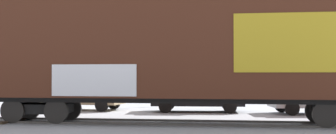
# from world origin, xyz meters

# --- Properties ---
(ground_plane) EXTENTS (260.00, 260.00, 0.00)m
(ground_plane) POSITION_xyz_m (0.00, 0.00, 0.00)
(ground_plane) COLOR #B2B5BC
(track) EXTENTS (60.02, 4.01, 0.08)m
(track) POSITION_xyz_m (-2.00, -0.06, 0.04)
(track) COLOR #4C4742
(track) RESTS_ON ground_plane
(freight_car) EXTENTS (17.36, 3.54, 4.77)m
(freight_car) POSITION_xyz_m (-0.35, -0.00, 2.68)
(freight_car) COLOR #472316
(freight_car) RESTS_ON ground_plane
(flagpole) EXTENTS (0.89, 1.40, 8.26)m
(flagpole) POSITION_xyz_m (-1.32, 10.85, 5.33)
(flagpole) COLOR silver
(flagpole) RESTS_ON ground_plane
(hillside) EXTENTS (121.17, 29.59, 14.11)m
(hillside) POSITION_xyz_m (-0.09, 56.56, 4.72)
(hillside) COLOR slate
(hillside) RESTS_ON ground_plane
(parked_car_tan) EXTENTS (4.25, 2.11, 1.67)m
(parked_car_tan) POSITION_xyz_m (-6.55, 5.53, 0.86)
(parked_car_tan) COLOR #9E8966
(parked_car_tan) RESTS_ON ground_plane
(parked_car_black) EXTENTS (4.58, 2.23, 1.63)m
(parked_car_black) POSITION_xyz_m (-0.57, 5.37, 0.82)
(parked_car_black) COLOR black
(parked_car_black) RESTS_ON ground_plane
(parked_car_silver) EXTENTS (4.66, 2.61, 1.63)m
(parked_car_silver) POSITION_xyz_m (5.09, 5.20, 0.82)
(parked_car_silver) COLOR #B7BABF
(parked_car_silver) RESTS_ON ground_plane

